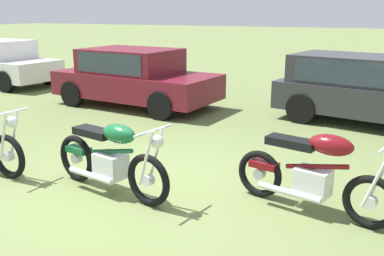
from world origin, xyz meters
The scene contains 5 objects.
ground_plane centered at (0.00, 0.00, 0.00)m, with size 120.00×120.00×0.00m, color olive.
motorcycle_green centered at (-0.04, -0.18, 0.49)m, with size 2.00×0.73×1.02m.
motorcycle_maroon centered at (2.46, 0.37, 0.49)m, with size 1.97×0.77×1.02m.
car_burgundy centered at (-2.69, 4.57, 0.80)m, with size 4.28×2.26×1.43m.
car_charcoal centered at (2.91, 5.14, 0.83)m, with size 4.62×2.59×1.43m.
Camera 1 is at (3.17, -4.53, 2.34)m, focal length 40.28 mm.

